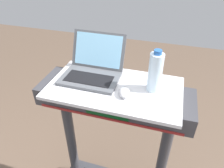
# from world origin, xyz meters

# --- Properties ---
(desk_board) EXTENTS (0.75, 0.42, 0.02)m
(desk_board) POSITION_xyz_m (0.00, 0.70, 1.10)
(desk_board) COLOR silver
(desk_board) RESTS_ON treadmill_base
(laptop) EXTENTS (0.34, 0.32, 0.23)m
(laptop) POSITION_xyz_m (-0.16, 0.77, 1.15)
(laptop) COLOR #515459
(laptop) RESTS_ON desk_board
(computer_mouse) EXTENTS (0.08, 0.11, 0.03)m
(computer_mouse) POSITION_xyz_m (0.07, 0.64, 1.12)
(computer_mouse) COLOR #B2B2B7
(computer_mouse) RESTS_ON desk_board
(water_bottle) EXTENTS (0.07, 0.07, 0.24)m
(water_bottle) POSITION_xyz_m (0.21, 0.73, 1.22)
(water_bottle) COLOR silver
(water_bottle) RESTS_ON desk_board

